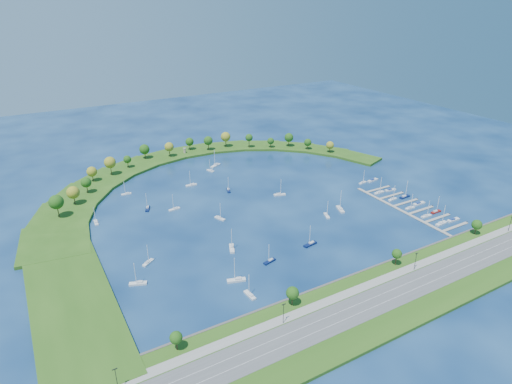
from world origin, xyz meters
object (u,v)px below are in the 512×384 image
moored_boat_5 (232,248)px  docked_boat_1 (453,220)px  moored_boat_9 (327,215)px  docked_boat_6 (393,199)px  docked_boat_3 (436,211)px  moored_boat_10 (340,209)px  moored_boat_11 (280,194)px  moored_boat_7 (310,244)px  docked_boat_8 (379,192)px  moored_boat_14 (270,261)px  docked_boat_11 (373,180)px  moored_boat_1 (250,295)px  docked_boat_7 (405,196)px  moored_boat_18 (216,165)px  moored_boat_3 (148,208)px  harbor_tower (185,150)px  moored_boat_13 (228,190)px  docked_boat_0 (441,223)px  docked_boat_9 (390,190)px  moored_boat_12 (237,280)px  moored_boat_0 (174,209)px  docked_boat_2 (426,216)px  docked_boat_4 (410,208)px  moored_boat_15 (191,185)px  docked_boat_5 (419,203)px  moored_boat_8 (96,222)px  moored_boat_2 (148,262)px  moored_boat_6 (126,193)px  dock_system (408,208)px  docked_boat_10 (363,182)px  moored_boat_4 (210,170)px

moored_boat_5 → docked_boat_1: size_ratio=1.44×
moored_boat_9 → docked_boat_6: moored_boat_9 is taller
docked_boat_3 → docked_boat_1: bearing=-91.4°
moored_boat_10 → moored_boat_11: bearing=48.1°
moored_boat_7 → docked_boat_8: bearing=-168.0°
moored_boat_14 → docked_boat_11: moored_boat_14 is taller
docked_boat_1 → moored_boat_1: bearing=-177.9°
moored_boat_10 → moored_boat_11: 45.75m
moored_boat_14 → docked_boat_7: (125.39, 22.33, 0.04)m
moored_boat_18 → moored_boat_3: bearing=6.7°
moored_boat_14 → docked_boat_11: bearing=-170.4°
harbor_tower → moored_boat_1: bearing=-102.8°
docked_boat_6 → docked_boat_8: docked_boat_8 is taller
moored_boat_1 → moored_boat_13: moored_boat_1 is taller
moored_boat_9 → docked_boat_0: size_ratio=0.86×
docked_boat_1 → docked_boat_9: size_ratio=1.06×
moored_boat_12 → docked_boat_9: 154.52m
moored_boat_12 → docked_boat_9: moored_boat_12 is taller
moored_boat_0 → docked_boat_9: 155.88m
docked_boat_2 → moored_boat_14: bearing=178.6°
docked_boat_1 → docked_boat_4: bearing=113.3°
docked_boat_0 → docked_boat_1: docked_boat_0 is taller
moored_boat_9 → moored_boat_10: size_ratio=0.80×
moored_boat_15 → docked_boat_5: bearing=140.8°
docked_boat_7 → docked_boat_11: docked_boat_7 is taller
moored_boat_7 → docked_boat_4: 85.78m
docked_boat_8 → docked_boat_0: bearing=-92.9°
harbor_tower → moored_boat_9: (36.35, -157.26, -3.42)m
moored_boat_11 → moored_boat_12: (-73.76, -75.63, 0.04)m
moored_boat_8 → docked_boat_11: moored_boat_8 is taller
moored_boat_2 → moored_boat_6: (12.54, 94.00, -0.02)m
dock_system → docked_boat_8: docked_boat_8 is taller
docked_boat_2 → docked_boat_10: bearing=89.2°
moored_boat_9 → docked_boat_3: size_ratio=0.98×
moored_boat_7 → moored_boat_18: size_ratio=0.85×
docked_boat_6 → docked_boat_9: docked_boat_6 is taller
moored_boat_4 → moored_boat_6: size_ratio=1.01×
moored_boat_2 → moored_boat_18: (92.06, 113.74, 0.13)m
docked_boat_3 → moored_boat_7: bearing=174.3°
moored_boat_15 → docked_boat_2: 166.29m
dock_system → moored_boat_9: bearing=162.1°
docked_boat_1 → docked_boat_7: 40.01m
dock_system → docked_boat_3: docked_boat_3 is taller
moored_boat_8 → harbor_tower: bearing=-42.7°
moored_boat_14 → moored_boat_15: size_ratio=0.91×
moored_boat_0 → docked_boat_1: moored_boat_0 is taller
moored_boat_11 → docked_boat_9: moored_boat_11 is taller
moored_boat_10 → moored_boat_12: size_ratio=1.03×
harbor_tower → docked_boat_11: 165.06m
moored_boat_4 → docked_boat_7: bearing=-160.0°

